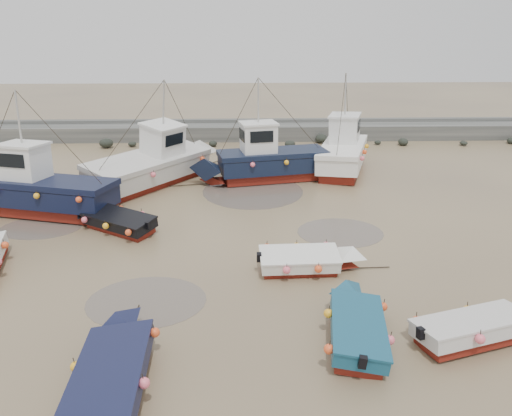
{
  "coord_description": "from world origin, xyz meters",
  "views": [
    {
      "loc": [
        1.32,
        -18.9,
        9.53
      ],
      "look_at": [
        1.95,
        2.28,
        1.4
      ],
      "focal_mm": 35.0,
      "sensor_mm": 36.0,
      "label": 1
    }
  ],
  "objects_px": {
    "dinghy_3": "(484,326)",
    "dinghy_4": "(114,218)",
    "dinghy_5": "(308,258)",
    "cabin_boat_0": "(33,189)",
    "dinghy_2": "(355,322)",
    "cabin_boat_3": "(345,150)",
    "cabin_boat_2": "(263,159)",
    "dinghy_1": "(115,369)",
    "person": "(101,213)",
    "cabin_boat_1": "(155,162)"
  },
  "relations": [
    {
      "from": "dinghy_5",
      "to": "cabin_boat_1",
      "type": "xyz_separation_m",
      "value": [
        -7.85,
        11.66,
        0.74
      ]
    },
    {
      "from": "cabin_boat_0",
      "to": "dinghy_1",
      "type": "bearing_deg",
      "value": -136.45
    },
    {
      "from": "cabin_boat_1",
      "to": "cabin_boat_2",
      "type": "distance_m",
      "value": 6.56
    },
    {
      "from": "dinghy_1",
      "to": "dinghy_5",
      "type": "relative_size",
      "value": 1.23
    },
    {
      "from": "dinghy_1",
      "to": "dinghy_2",
      "type": "bearing_deg",
      "value": 13.87
    },
    {
      "from": "dinghy_1",
      "to": "dinghy_5",
      "type": "height_order",
      "value": "same"
    },
    {
      "from": "dinghy_1",
      "to": "person",
      "type": "relative_size",
      "value": 3.58
    },
    {
      "from": "dinghy_5",
      "to": "cabin_boat_3",
      "type": "distance_m",
      "value": 14.69
    },
    {
      "from": "cabin_boat_3",
      "to": "person",
      "type": "distance_m",
      "value": 16.02
    },
    {
      "from": "dinghy_5",
      "to": "person",
      "type": "height_order",
      "value": "dinghy_5"
    },
    {
      "from": "cabin_boat_1",
      "to": "person",
      "type": "bearing_deg",
      "value": -74.49
    },
    {
      "from": "dinghy_3",
      "to": "dinghy_4",
      "type": "distance_m",
      "value": 16.47
    },
    {
      "from": "dinghy_1",
      "to": "dinghy_5",
      "type": "bearing_deg",
      "value": 44.52
    },
    {
      "from": "dinghy_5",
      "to": "cabin_boat_0",
      "type": "bearing_deg",
      "value": -118.92
    },
    {
      "from": "dinghy_1",
      "to": "dinghy_4",
      "type": "distance_m",
      "value": 11.25
    },
    {
      "from": "dinghy_2",
      "to": "person",
      "type": "relative_size",
      "value": 3.13
    },
    {
      "from": "dinghy_5",
      "to": "cabin_boat_2",
      "type": "xyz_separation_m",
      "value": [
        -1.3,
        11.89,
        0.79
      ]
    },
    {
      "from": "cabin_boat_0",
      "to": "dinghy_2",
      "type": "bearing_deg",
      "value": -113.15
    },
    {
      "from": "cabin_boat_0",
      "to": "person",
      "type": "bearing_deg",
      "value": -76.92
    },
    {
      "from": "dinghy_3",
      "to": "cabin_boat_3",
      "type": "xyz_separation_m",
      "value": [
        -0.73,
        18.84,
        0.83
      ]
    },
    {
      "from": "dinghy_2",
      "to": "cabin_boat_2",
      "type": "xyz_separation_m",
      "value": [
        -2.21,
        16.35,
        0.8
      ]
    },
    {
      "from": "dinghy_2",
      "to": "dinghy_5",
      "type": "bearing_deg",
      "value": 110.59
    },
    {
      "from": "dinghy_3",
      "to": "cabin_boat_2",
      "type": "relative_size",
      "value": 0.61
    },
    {
      "from": "cabin_boat_0",
      "to": "dinghy_3",
      "type": "bearing_deg",
      "value": -107.24
    },
    {
      "from": "dinghy_5",
      "to": "cabin_boat_1",
      "type": "distance_m",
      "value": 14.08
    },
    {
      "from": "cabin_boat_1",
      "to": "cabin_boat_2",
      "type": "xyz_separation_m",
      "value": [
        6.56,
        0.23,
        0.05
      ]
    },
    {
      "from": "dinghy_5",
      "to": "dinghy_3",
      "type": "bearing_deg",
      "value": 43.63
    },
    {
      "from": "dinghy_4",
      "to": "dinghy_5",
      "type": "xyz_separation_m",
      "value": [
        8.71,
        -4.48,
        0.01
      ]
    },
    {
      "from": "dinghy_1",
      "to": "dinghy_5",
      "type": "distance_m",
      "value": 8.92
    },
    {
      "from": "cabin_boat_3",
      "to": "dinghy_4",
      "type": "bearing_deg",
      "value": -125.15
    },
    {
      "from": "dinghy_2",
      "to": "cabin_boat_3",
      "type": "xyz_separation_m",
      "value": [
        3.26,
        18.53,
        0.82
      ]
    },
    {
      "from": "dinghy_3",
      "to": "dinghy_4",
      "type": "xyz_separation_m",
      "value": [
        -13.62,
        9.26,
        0.0
      ]
    },
    {
      "from": "cabin_boat_2",
      "to": "cabin_boat_3",
      "type": "relative_size",
      "value": 1.06
    },
    {
      "from": "dinghy_4",
      "to": "cabin_boat_3",
      "type": "relative_size",
      "value": 0.58
    },
    {
      "from": "dinghy_1",
      "to": "person",
      "type": "height_order",
      "value": "dinghy_1"
    },
    {
      "from": "dinghy_2",
      "to": "cabin_boat_3",
      "type": "distance_m",
      "value": 18.83
    },
    {
      "from": "cabin_boat_2",
      "to": "person",
      "type": "relative_size",
      "value": 5.26
    },
    {
      "from": "dinghy_1",
      "to": "dinghy_2",
      "type": "relative_size",
      "value": 1.14
    },
    {
      "from": "dinghy_2",
      "to": "person",
      "type": "xyz_separation_m",
      "value": [
        -10.85,
        11.07,
        -0.55
      ]
    },
    {
      "from": "cabin_boat_1",
      "to": "cabin_boat_2",
      "type": "height_order",
      "value": "same"
    },
    {
      "from": "cabin_boat_2",
      "to": "cabin_boat_1",
      "type": "bearing_deg",
      "value": 80.36
    },
    {
      "from": "dinghy_2",
      "to": "dinghy_4",
      "type": "bearing_deg",
      "value": 146.08
    },
    {
      "from": "cabin_boat_2",
      "to": "person",
      "type": "bearing_deg",
      "value": 109.83
    },
    {
      "from": "cabin_boat_0",
      "to": "cabin_boat_3",
      "type": "xyz_separation_m",
      "value": [
        17.49,
        7.34,
        0.04
      ]
    },
    {
      "from": "cabin_boat_0",
      "to": "cabin_boat_1",
      "type": "height_order",
      "value": "same"
    },
    {
      "from": "dinghy_1",
      "to": "cabin_boat_1",
      "type": "height_order",
      "value": "cabin_boat_1"
    },
    {
      "from": "dinghy_3",
      "to": "cabin_boat_3",
      "type": "relative_size",
      "value": 0.65
    },
    {
      "from": "dinghy_3",
      "to": "cabin_boat_1",
      "type": "bearing_deg",
      "value": -158.86
    },
    {
      "from": "dinghy_4",
      "to": "cabin_boat_1",
      "type": "height_order",
      "value": "cabin_boat_1"
    },
    {
      "from": "dinghy_4",
      "to": "cabin_boat_1",
      "type": "distance_m",
      "value": 7.27
    }
  ]
}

